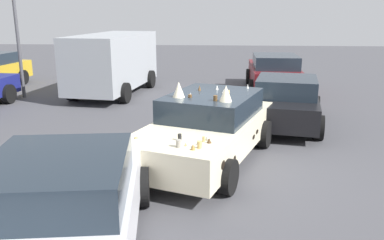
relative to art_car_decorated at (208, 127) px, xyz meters
name	(u,v)px	position (x,y,z in m)	size (l,w,h in m)	color
ground_plane	(206,160)	(-0.08, 0.03, -0.72)	(60.00, 60.00, 0.00)	#47474C
art_car_decorated	(208,127)	(0.00, 0.00, 0.00)	(4.77, 3.20, 1.72)	beige
parked_van_behind_left	(113,61)	(6.93, 3.84, 0.54)	(5.22, 2.70, 2.27)	#9EA3A8
parked_sedan_near_right	(274,72)	(7.91, -2.39, 0.03)	(4.55, 2.11, 1.47)	#5B1419
parked_sedan_near_left	(286,101)	(2.89, -2.10, -0.03)	(4.15, 2.48, 1.38)	black
parked_sedan_far_right	(65,206)	(-3.72, 1.68, 0.01)	(4.54, 2.48, 1.47)	silver
lot_lamp_post	(16,21)	(6.05, 7.05, 2.06)	(0.28, 0.28, 4.63)	#4C4C51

